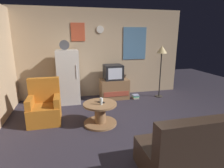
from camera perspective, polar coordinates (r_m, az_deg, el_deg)
ground_plane at (r=3.93m, az=3.80°, el=-13.93°), size 12.00×12.00×0.00m
wall_with_art at (r=5.85m, az=-3.19°, el=9.40°), size 5.20×0.12×2.67m
fridge at (r=5.35m, az=-13.37°, el=2.18°), size 0.60×0.62×1.77m
tv_stand at (r=5.67m, az=0.71°, el=-1.47°), size 0.84×0.53×0.60m
crt_tv at (r=5.53m, az=0.33°, el=3.69°), size 0.54×0.51×0.44m
standing_lamp at (r=5.81m, az=15.10°, el=9.07°), size 0.32×0.32×1.59m
coffee_table at (r=4.06m, az=-3.68°, el=-9.13°), size 0.72×0.72×0.48m
wine_glass at (r=3.87m, az=-3.35°, el=-5.33°), size 0.05×0.05×0.15m
mug_ceramic_white at (r=4.03m, az=-3.35°, el=-4.98°), size 0.08×0.08×0.09m
remote_control at (r=4.00m, az=-3.35°, el=-5.65°), size 0.15×0.12×0.02m
armchair at (r=4.42m, az=-20.07°, el=-6.66°), size 0.68×0.68×0.96m
couch at (r=3.04m, az=26.11°, el=-18.05°), size 1.70×0.80×0.92m
book_stack at (r=5.74m, az=7.30°, el=-3.85°), size 0.21×0.18×0.12m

